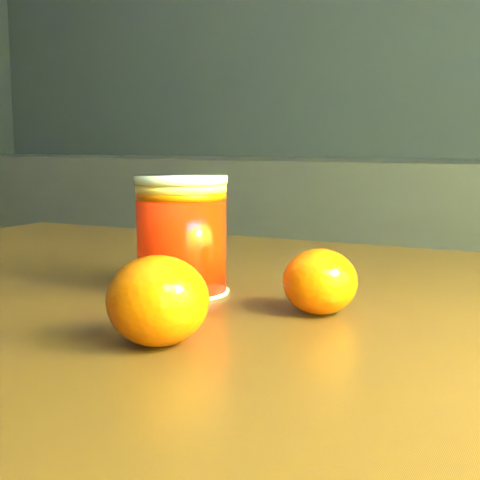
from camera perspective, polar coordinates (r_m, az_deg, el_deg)
The scene contains 5 objects.
kitchen_counter at distance 2.14m, azimuth 2.52°, elevation -5.18°, with size 3.15×0.60×0.90m, color #4A494E.
table at distance 0.55m, azimuth -1.77°, elevation -16.47°, with size 1.20×0.93×0.81m.
juice_glass at distance 0.56m, azimuth -5.00°, elevation 0.37°, with size 0.08×0.08×0.10m.
orange_front at distance 0.42m, azimuth -7.02°, elevation -5.15°, with size 0.06×0.06×0.06m, color #E05D04.
orange_back at distance 0.50m, azimuth 6.85°, elevation -3.54°, with size 0.06×0.06×0.05m, color #E05D04.
Camera 1 is at (1.17, -0.27, 0.94)m, focal length 50.00 mm.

